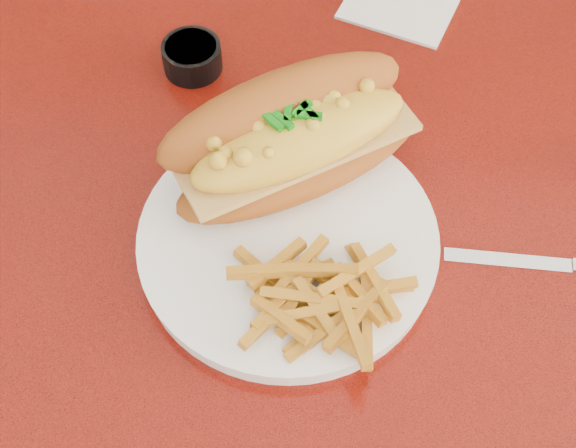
% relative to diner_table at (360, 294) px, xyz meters
% --- Properties ---
extents(diner_table, '(1.23, 0.83, 0.77)m').
position_rel_diner_table_xyz_m(diner_table, '(0.00, 0.00, 0.00)').
color(diner_table, red).
rests_on(diner_table, ground).
extents(booth_bench_far, '(1.20, 0.51, 0.90)m').
position_rel_diner_table_xyz_m(booth_bench_far, '(0.00, 0.81, -0.32)').
color(booth_bench_far, '#96100A').
rests_on(booth_bench_far, ground).
extents(dinner_plate, '(0.35, 0.35, 0.02)m').
position_rel_diner_table_xyz_m(dinner_plate, '(-0.07, -0.05, 0.17)').
color(dinner_plate, white).
rests_on(dinner_plate, diner_table).
extents(mac_hoagie, '(0.27, 0.24, 0.11)m').
position_rel_diner_table_xyz_m(mac_hoagie, '(-0.08, 0.02, 0.23)').
color(mac_hoagie, '#A5541A').
rests_on(mac_hoagie, dinner_plate).
extents(fries_pile, '(0.14, 0.13, 0.03)m').
position_rel_diner_table_xyz_m(fries_pile, '(-0.03, -0.11, 0.20)').
color(fries_pile, gold).
rests_on(fries_pile, dinner_plate).
extents(fork, '(0.03, 0.17, 0.00)m').
position_rel_diner_table_xyz_m(fork, '(-0.02, -0.07, 0.18)').
color(fork, silver).
rests_on(fork, dinner_plate).
extents(gravy_ramekin, '(0.12, 0.12, 0.05)m').
position_rel_diner_table_xyz_m(gravy_ramekin, '(-0.05, 0.09, 0.19)').
color(gravy_ramekin, white).
rests_on(gravy_ramekin, diner_table).
extents(sauce_cup_left, '(0.07, 0.07, 0.03)m').
position_rel_diner_table_xyz_m(sauce_cup_left, '(-0.21, 0.15, 0.18)').
color(sauce_cup_left, black).
rests_on(sauce_cup_left, diner_table).
extents(knife, '(0.18, 0.03, 0.01)m').
position_rel_diner_table_xyz_m(knife, '(0.18, -0.03, 0.16)').
color(knife, silver).
rests_on(knife, diner_table).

